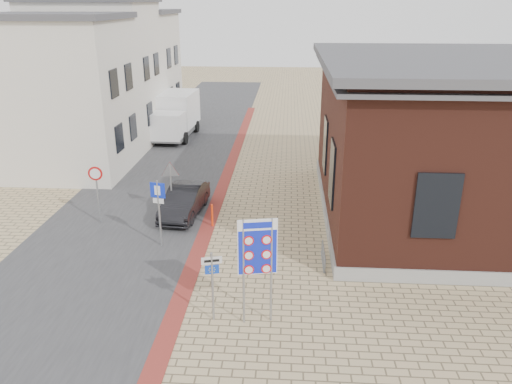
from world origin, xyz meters
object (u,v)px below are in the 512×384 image
(border_sign, at_px, (257,249))
(essen_sign, at_px, (212,277))
(parking_sign, at_px, (158,202))
(bollard, at_px, (212,215))
(box_truck, at_px, (175,115))
(sedan, at_px, (185,201))

(border_sign, xyz_separation_m, essen_sign, (-1.30, 0.00, -0.94))
(parking_sign, xyz_separation_m, bollard, (1.70, 1.89, -1.33))
(box_truck, xyz_separation_m, parking_sign, (2.99, -16.41, 0.30))
(border_sign, distance_m, essen_sign, 1.60)
(box_truck, bearing_deg, border_sign, -68.64)
(parking_sign, distance_m, bollard, 2.87)
(border_sign, bearing_deg, parking_sign, 119.98)
(sedan, bearing_deg, border_sign, -59.42)
(bollard, bearing_deg, sedan, 139.26)
(sedan, xyz_separation_m, box_truck, (-3.29, 13.32, 0.89))
(essen_sign, height_order, bollard, essen_sign)
(box_truck, height_order, essen_sign, box_truck)
(essen_sign, xyz_separation_m, bollard, (-1.00, 6.50, -0.95))
(parking_sign, height_order, bollard, parking_sign)
(box_truck, bearing_deg, parking_sign, -76.70)
(box_truck, xyz_separation_m, border_sign, (6.99, -21.03, 0.85))
(box_truck, relative_size, parking_sign, 2.17)
(sedan, distance_m, essen_sign, 8.11)
(border_sign, distance_m, bollard, 7.15)
(sedan, xyz_separation_m, essen_sign, (2.40, -7.71, 0.80))
(sedan, height_order, essen_sign, essen_sign)
(box_truck, bearing_deg, bollard, -69.13)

